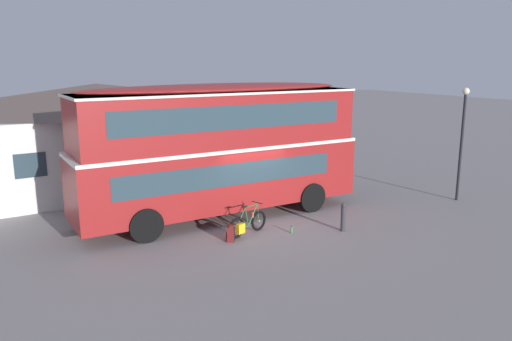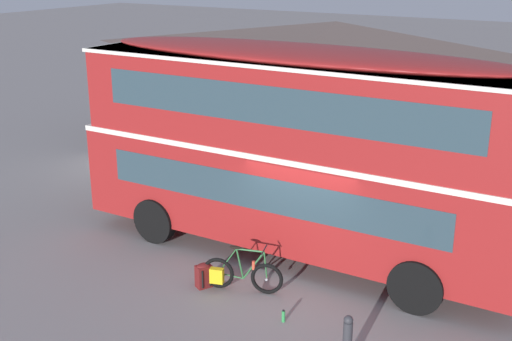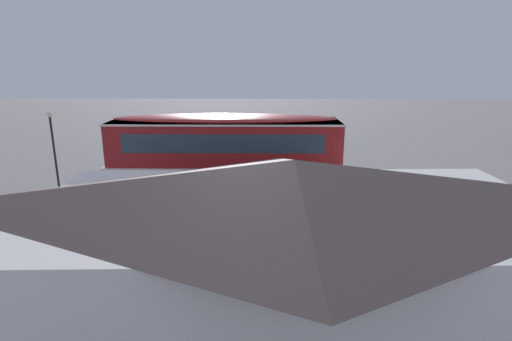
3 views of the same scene
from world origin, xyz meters
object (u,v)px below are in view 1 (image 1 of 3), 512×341
at_px(street_lamp, 462,132).
at_px(kerb_bollard, 343,217).
at_px(backpack_on_ground, 230,233).
at_px(touring_bicycle, 247,224).
at_px(double_decker_bus, 220,145).
at_px(water_bottle_green_metal, 292,230).

xyz_separation_m(street_lamp, kerb_bollard, (-6.49, -0.66, -2.31)).
relative_size(backpack_on_ground, kerb_bollard, 0.55).
distance_m(backpack_on_ground, kerb_bollard, 3.82).
xyz_separation_m(backpack_on_ground, street_lamp, (10.17, -0.36, 2.53)).
distance_m(touring_bicycle, backpack_on_ground, 0.77).
relative_size(double_decker_bus, water_bottle_green_metal, 41.53).
bearing_deg(street_lamp, backpack_on_ground, 178.00).
relative_size(double_decker_bus, street_lamp, 2.29).
bearing_deg(double_decker_bus, street_lamp, -16.89).
xyz_separation_m(water_bottle_green_metal, street_lamp, (8.08, -0.02, 2.69)).
xyz_separation_m(double_decker_bus, street_lamp, (9.29, -2.82, 0.16)).
bearing_deg(kerb_bollard, street_lamp, 5.84).
xyz_separation_m(touring_bicycle, street_lamp, (9.44, -0.59, 2.44)).
bearing_deg(touring_bicycle, water_bottle_green_metal, -22.90).
bearing_deg(water_bottle_green_metal, touring_bicycle, 157.10).
bearing_deg(kerb_bollard, double_decker_bus, 128.81).
bearing_deg(kerb_bollard, backpack_on_ground, 164.52).
height_order(touring_bicycle, street_lamp, street_lamp).
xyz_separation_m(double_decker_bus, water_bottle_green_metal, (1.21, -2.80, -2.53)).
relative_size(water_bottle_green_metal, street_lamp, 0.06).
distance_m(backpack_on_ground, water_bottle_green_metal, 2.12).
xyz_separation_m(double_decker_bus, backpack_on_ground, (-0.88, -2.47, -2.37)).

